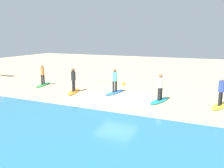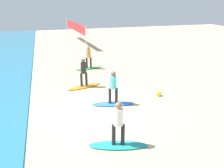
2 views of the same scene
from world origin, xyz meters
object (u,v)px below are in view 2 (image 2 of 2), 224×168
(surfboard_orange, at_px, (84,86))
(volleyball_net, at_px, (75,28))
(beach_ball, at_px, (158,93))
(surfer_teal, at_px, (118,121))
(surfboard_green, at_px, (89,68))
(surfboard_teal, at_px, (118,145))
(surfer_blue, at_px, (113,85))
(surfer_green, at_px, (89,55))
(surfboard_blue, at_px, (113,104))
(surfer_orange, at_px, (84,70))

(surfboard_orange, bearing_deg, volleyball_net, -112.71)
(beach_ball, bearing_deg, volleyball_net, 7.23)
(surfer_teal, xyz_separation_m, surfboard_green, (9.74, -0.87, -0.99))
(surfer_teal, relative_size, surfboard_green, 0.78)
(surfboard_teal, height_order, beach_ball, beach_ball)
(surfboard_teal, relative_size, surfer_blue, 1.28)
(surfboard_teal, relative_size, surfer_green, 1.28)
(surfboard_blue, distance_m, beach_ball, 2.67)
(surfboard_teal, height_order, surfer_orange, surfer_orange)
(surfboard_teal, height_order, surfboard_green, same)
(surfboard_teal, xyz_separation_m, beach_ball, (3.71, -3.47, 0.10))
(surfboard_blue, bearing_deg, surfer_blue, 38.51)
(surfer_blue, xyz_separation_m, surfer_orange, (2.78, 0.95, 0.00))
(surfboard_blue, bearing_deg, surfboard_teal, 88.17)
(surfer_green, xyz_separation_m, volleyball_net, (10.40, -0.52, 0.75))
(surfer_green, bearing_deg, surfboard_orange, 164.54)
(beach_ball, bearing_deg, surfboard_teal, 136.87)
(surfer_orange, height_order, beach_ball, surfer_orange)
(volleyball_net, bearing_deg, surfer_green, 177.15)
(surfer_blue, bearing_deg, surfer_green, -0.42)
(surfboard_teal, height_order, surfboard_orange, same)
(surfboard_blue, xyz_separation_m, surfboard_green, (6.39, -0.05, 0.00))
(surfboard_teal, xyz_separation_m, surfer_orange, (6.14, 0.13, 0.99))
(surfer_orange, bearing_deg, beach_ball, -124.05)
(surfer_blue, bearing_deg, surfer_teal, 166.22)
(surfer_blue, bearing_deg, volleyball_net, -1.93)
(surfboard_green, height_order, volleyball_net, volleyball_net)
(surfer_orange, distance_m, volleyball_net, 14.10)
(surfer_green, bearing_deg, surfer_orange, 164.54)
(surfer_orange, relative_size, surfer_green, 1.00)
(surfboard_blue, xyz_separation_m, surfer_blue, (-0.00, 0.00, 0.99))
(surfer_green, distance_m, volleyball_net, 10.44)
(surfboard_teal, bearing_deg, surfboard_orange, -72.87)
(surfboard_blue, relative_size, surfer_orange, 1.28)
(surfer_blue, xyz_separation_m, volleyball_net, (16.78, -0.56, 0.75))
(surfboard_teal, distance_m, surfboard_green, 9.78)
(surfer_orange, height_order, surfer_green, same)
(surfer_blue, distance_m, surfer_green, 6.39)
(surfboard_orange, bearing_deg, surfer_teal, 74.64)
(surfboard_blue, bearing_deg, surfer_teal, 88.17)
(surfboard_orange, relative_size, volleyball_net, 0.23)
(surfboard_teal, relative_size, surfer_orange, 1.28)
(surfboard_orange, relative_size, surfer_green, 1.28)
(surfboard_teal, bearing_deg, surfboard_blue, -87.83)
(surfboard_teal, xyz_separation_m, surfer_blue, (3.35, -0.82, 0.99))
(surfboard_orange, bearing_deg, surfboard_green, -122.01)
(surfer_orange, xyz_separation_m, surfboard_green, (3.60, -1.00, -0.99))
(surfer_green, bearing_deg, surfboard_blue, 179.58)
(surfboard_blue, bearing_deg, surfer_green, -78.48)
(surfboard_blue, bearing_deg, beach_ball, -160.49)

